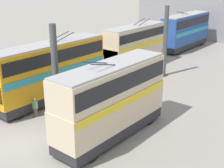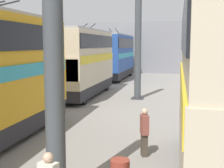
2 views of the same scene
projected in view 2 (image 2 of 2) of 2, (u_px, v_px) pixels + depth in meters
The scene contains 6 objects.
depot_back_wall at pixel (158, 48), 43.11m from camera, with size 0.50×36.00×7.11m.
support_column_near at pixel (54, 54), 7.44m from camera, with size 0.87×0.87×7.74m.
support_column_far at pixel (138, 48), 22.57m from camera, with size 0.87×0.87×7.74m.
bus_right_mid at pixel (84, 58), 23.99m from camera, with size 9.65×2.54×5.75m.
bus_right_far at pixel (117, 54), 36.58m from camera, with size 10.80×2.54×5.79m.
person_by_left_row at pixel (144, 131), 11.07m from camera, with size 0.48×0.37×1.74m.
Camera 2 is at (-3.53, -2.93, 3.96)m, focal length 50.00 mm.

